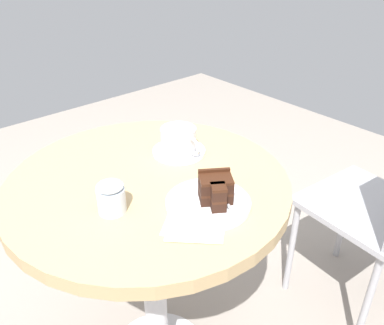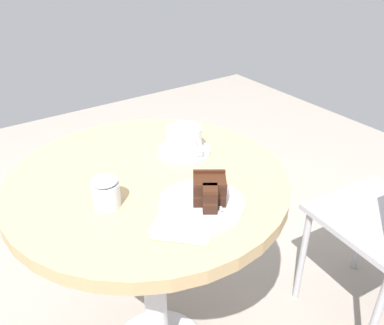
# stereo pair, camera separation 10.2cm
# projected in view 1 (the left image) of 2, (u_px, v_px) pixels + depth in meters

# --- Properties ---
(cafe_table) EXTENTS (0.72, 0.72, 0.71)m
(cafe_table) POSITION_uv_depth(u_px,v_px,m) (150.00, 217.00, 1.09)
(cafe_table) COLOR tan
(cafe_table) RESTS_ON ground
(saucer) EXTENTS (0.15, 0.15, 0.01)m
(saucer) POSITION_uv_depth(u_px,v_px,m) (179.00, 151.00, 1.14)
(saucer) COLOR white
(saucer) RESTS_ON cafe_table
(coffee_cup) EXTENTS (0.13, 0.10, 0.06)m
(coffee_cup) POSITION_uv_depth(u_px,v_px,m) (179.00, 139.00, 1.13)
(coffee_cup) COLOR white
(coffee_cup) RESTS_ON saucer
(teaspoon) EXTENTS (0.06, 0.09, 0.00)m
(teaspoon) POSITION_uv_depth(u_px,v_px,m) (184.00, 143.00, 1.18)
(teaspoon) COLOR silver
(teaspoon) RESTS_ON saucer
(cake_plate) EXTENTS (0.19, 0.19, 0.01)m
(cake_plate) POSITION_uv_depth(u_px,v_px,m) (208.00, 203.00, 0.93)
(cake_plate) COLOR white
(cake_plate) RESTS_ON cafe_table
(cake_slice) EXTENTS (0.10, 0.09, 0.07)m
(cake_slice) POSITION_uv_depth(u_px,v_px,m) (216.00, 189.00, 0.91)
(cake_slice) COLOR black
(cake_slice) RESTS_ON cake_plate
(fork) EXTENTS (0.14, 0.06, 0.00)m
(fork) POSITION_uv_depth(u_px,v_px,m) (228.00, 205.00, 0.90)
(fork) COLOR silver
(fork) RESTS_ON cake_plate
(napkin) EXTENTS (0.19, 0.19, 0.00)m
(napkin) POSITION_uv_depth(u_px,v_px,m) (196.00, 222.00, 0.87)
(napkin) COLOR silver
(napkin) RESTS_ON cafe_table
(sugar_pot) EXTENTS (0.06, 0.06, 0.08)m
(sugar_pot) POSITION_uv_depth(u_px,v_px,m) (111.00, 197.00, 0.89)
(sugar_pot) COLOR silver
(sugar_pot) RESTS_ON cafe_table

